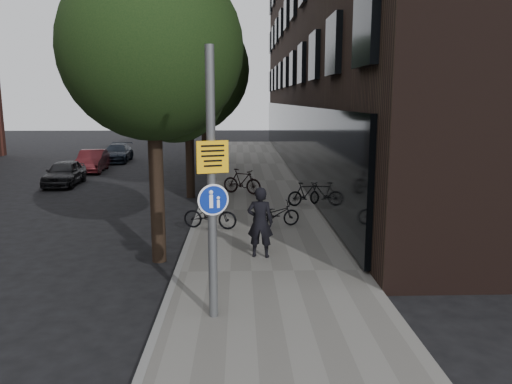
{
  "coord_description": "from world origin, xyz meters",
  "views": [
    {
      "loc": [
        -0.51,
        -7.88,
        4.1
      ],
      "look_at": [
        -0.14,
        3.42,
        2.0
      ],
      "focal_mm": 35.0,
      "sensor_mm": 36.0,
      "label": 1
    }
  ],
  "objects_px": {
    "parked_bike_facade_near": "(276,214)",
    "signpost": "(212,185)",
    "parked_car_near": "(64,173)",
    "pedestrian": "(260,222)"
  },
  "relations": [
    {
      "from": "pedestrian",
      "to": "parked_bike_facade_near",
      "type": "bearing_deg",
      "value": -91.64
    },
    {
      "from": "signpost",
      "to": "parked_bike_facade_near",
      "type": "bearing_deg",
      "value": 58.34
    },
    {
      "from": "signpost",
      "to": "parked_car_near",
      "type": "relative_size",
      "value": 1.38
    },
    {
      "from": "parked_bike_facade_near",
      "to": "parked_car_near",
      "type": "height_order",
      "value": "parked_car_near"
    },
    {
      "from": "parked_bike_facade_near",
      "to": "signpost",
      "type": "bearing_deg",
      "value": 152.33
    },
    {
      "from": "pedestrian",
      "to": "parked_car_near",
      "type": "xyz_separation_m",
      "value": [
        -9.0,
        11.86,
        -0.43
      ]
    },
    {
      "from": "pedestrian",
      "to": "parked_car_near",
      "type": "relative_size",
      "value": 0.51
    },
    {
      "from": "pedestrian",
      "to": "parked_car_near",
      "type": "bearing_deg",
      "value": -42.88
    },
    {
      "from": "parked_car_near",
      "to": "parked_bike_facade_near",
      "type": "bearing_deg",
      "value": -44.49
    },
    {
      "from": "pedestrian",
      "to": "signpost",
      "type": "bearing_deg",
      "value": 84.0
    }
  ]
}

